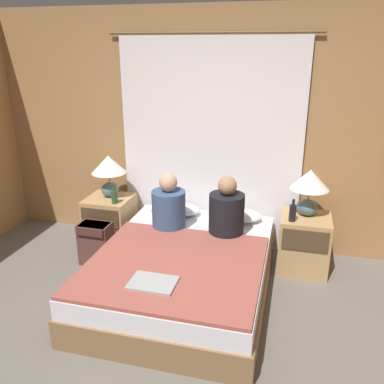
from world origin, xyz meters
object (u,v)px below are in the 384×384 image
beer_bottle_on_right_stand (293,213)px  nightstand_left (110,221)px  lamp_left (109,169)px  pillow_right (234,215)px  pillow_left (174,209)px  person_right_in_bed (227,212)px  backpack_on_floor (96,241)px  nightstand_right (304,243)px  lamp_right (310,185)px  beer_bottle_on_left_stand (114,197)px  person_left_in_bed (169,207)px  laptop_on_bed (153,283)px  bed (184,271)px

beer_bottle_on_right_stand → nightstand_left: bearing=176.2°
nightstand_left → lamp_left: 0.59m
lamp_left → pillow_right: lamp_left is taller
pillow_left → lamp_left: bearing=-176.8°
person_right_in_bed → backpack_on_floor: 1.37m
pillow_right → beer_bottle_on_right_stand: bearing=-21.4°
lamp_left → pillow_right: size_ratio=0.82×
nightstand_right → lamp_left: 2.16m
lamp_left → person_right_in_bed: bearing=-13.2°
nightstand_right → pillow_left: 1.38m
nightstand_left → lamp_right: (2.07, 0.06, 0.59)m
nightstand_right → backpack_on_floor: size_ratio=1.28×
lamp_left → person_right_in_bed: 1.39m
beer_bottle_on_left_stand → beer_bottle_on_right_stand: 1.80m
pillow_right → person_left_in_bed: 0.71m
beer_bottle_on_right_stand → pillow_left: bearing=169.6°
beer_bottle_on_left_stand → backpack_on_floor: (-0.10, -0.29, -0.39)m
pillow_left → backpack_on_floor: (-0.68, -0.51, -0.22)m
pillow_right → person_right_in_bed: bearing=-93.7°
lamp_right → beer_bottle_on_left_stand: 1.96m
lamp_right → laptop_on_bed: 1.79m
bed → beer_bottle_on_right_stand: beer_bottle_on_right_stand is taller
nightstand_left → pillow_right: nightstand_left is taller
beer_bottle_on_right_stand → bed: bearing=-148.4°
nightstand_left → person_left_in_bed: 0.88m
lamp_right → person_left_in_bed: lamp_right is taller
beer_bottle_on_left_stand → person_left_in_bed: bearing=-11.3°
pillow_right → pillow_left: bearing=180.0°
nightstand_left → beer_bottle_on_left_stand: bearing=-43.8°
bed → backpack_on_floor: 1.04m
pillow_left → laptop_on_bed: size_ratio=1.61×
lamp_left → beer_bottle_on_left_stand: size_ratio=2.28×
bed → backpack_on_floor: size_ratio=4.49×
nightstand_right → beer_bottle_on_right_stand: beer_bottle_on_right_stand is taller
pillow_right → laptop_on_bed: 1.45m
laptop_on_bed → nightstand_right: bearing=49.6°
lamp_right → person_left_in_bed: (-1.31, -0.31, -0.24)m
lamp_left → backpack_on_floor: size_ratio=1.05×
pillow_right → backpack_on_floor: 1.44m
beer_bottle_on_left_stand → backpack_on_floor: 0.50m
beer_bottle_on_left_stand → beer_bottle_on_right_stand: beer_bottle_on_right_stand is taller
lamp_left → backpack_on_floor: (0.03, -0.47, -0.62)m
bed → backpack_on_floor: backpack_on_floor is taller
bed → lamp_right: bearing=35.6°
nightstand_right → pillow_left: size_ratio=1.00×
bed → laptop_on_bed: 0.66m
pillow_right → laptop_on_bed: pillow_right is taller
pillow_left → pillow_right: (0.65, 0.00, 0.00)m
bed → pillow_right: (0.32, 0.78, 0.27)m
beer_bottle_on_left_stand → pillow_right: bearing=10.5°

